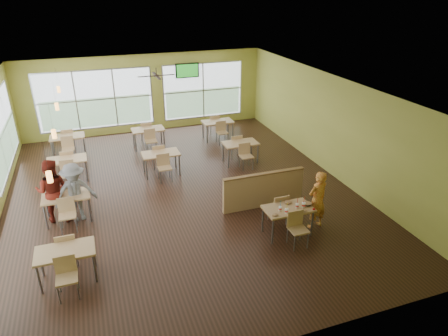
% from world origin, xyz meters
% --- Properties ---
extents(room, '(12.00, 12.04, 3.20)m').
position_xyz_m(room, '(0.00, 0.00, 1.60)').
color(room, black).
rests_on(room, ground).
extents(window_bays, '(9.24, 10.24, 2.38)m').
position_xyz_m(window_bays, '(-2.65, 3.08, 1.48)').
color(window_bays, white).
rests_on(window_bays, room).
extents(main_table, '(1.22, 1.52, 0.87)m').
position_xyz_m(main_table, '(2.00, -3.00, 0.63)').
color(main_table, tan).
rests_on(main_table, floor).
extents(half_wall_divider, '(2.40, 0.14, 1.04)m').
position_xyz_m(half_wall_divider, '(2.00, -1.55, 0.52)').
color(half_wall_divider, tan).
rests_on(half_wall_divider, floor).
extents(dining_tables, '(6.92, 8.72, 0.87)m').
position_xyz_m(dining_tables, '(-1.05, 1.71, 0.63)').
color(dining_tables, tan).
rests_on(dining_tables, floor).
extents(pendant_lights, '(0.11, 7.31, 0.86)m').
position_xyz_m(pendant_lights, '(-3.20, 0.68, 2.45)').
color(pendant_lights, '#2D2119').
rests_on(pendant_lights, ceiling).
extents(ceiling_fan, '(1.25, 1.25, 0.29)m').
position_xyz_m(ceiling_fan, '(-0.00, 3.00, 2.95)').
color(ceiling_fan, '#2D2119').
rests_on(ceiling_fan, ceiling).
extents(tv_backwall, '(1.00, 0.07, 0.60)m').
position_xyz_m(tv_backwall, '(1.80, 5.90, 2.45)').
color(tv_backwall, black).
rests_on(tv_backwall, wall_back).
extents(man_plaid, '(0.65, 0.49, 1.58)m').
position_xyz_m(man_plaid, '(2.84, -2.96, 0.79)').
color(man_plaid, '#D24A17').
rests_on(man_plaid, floor).
extents(patron_maroon, '(0.97, 0.83, 1.74)m').
position_xyz_m(patron_maroon, '(-3.51, -0.36, 0.87)').
color(patron_maroon, '#5D160D').
rests_on(patron_maroon, floor).
extents(patron_grey, '(1.15, 0.80, 1.64)m').
position_xyz_m(patron_grey, '(-2.96, -0.57, 0.82)').
color(patron_grey, slate).
rests_on(patron_grey, floor).
extents(cup_blue, '(0.09, 0.09, 0.31)m').
position_xyz_m(cup_blue, '(1.74, -3.06, 0.81)').
color(cup_blue, white).
rests_on(cup_blue, main_table).
extents(cup_yellow, '(0.09, 0.09, 0.33)m').
position_xyz_m(cup_yellow, '(1.84, -3.21, 0.82)').
color(cup_yellow, white).
rests_on(cup_yellow, main_table).
extents(cup_red_near, '(0.09, 0.09, 0.31)m').
position_xyz_m(cup_red_near, '(2.20, -3.08, 0.81)').
color(cup_red_near, white).
rests_on(cup_red_near, main_table).
extents(cup_red_far, '(0.10, 0.10, 0.34)m').
position_xyz_m(cup_red_far, '(2.36, -3.10, 0.82)').
color(cup_red_far, white).
rests_on(cup_red_far, main_table).
extents(food_basket, '(0.22, 0.22, 0.05)m').
position_xyz_m(food_basket, '(2.52, -3.03, 0.78)').
color(food_basket, black).
rests_on(food_basket, main_table).
extents(ketchup_cup, '(0.06, 0.06, 0.03)m').
position_xyz_m(ketchup_cup, '(2.55, -3.28, 0.76)').
color(ketchup_cup, '#B20C0A').
rests_on(ketchup_cup, main_table).
extents(wrapper_left, '(0.19, 0.18, 0.04)m').
position_xyz_m(wrapper_left, '(1.53, -3.22, 0.77)').
color(wrapper_left, '#986E49').
rests_on(wrapper_left, main_table).
extents(wrapper_mid, '(0.22, 0.20, 0.05)m').
position_xyz_m(wrapper_mid, '(2.09, -2.78, 0.78)').
color(wrapper_mid, '#986E49').
rests_on(wrapper_mid, main_table).
extents(wrapper_right, '(0.15, 0.14, 0.03)m').
position_xyz_m(wrapper_right, '(2.29, -3.27, 0.77)').
color(wrapper_right, '#986E49').
rests_on(wrapper_right, main_table).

